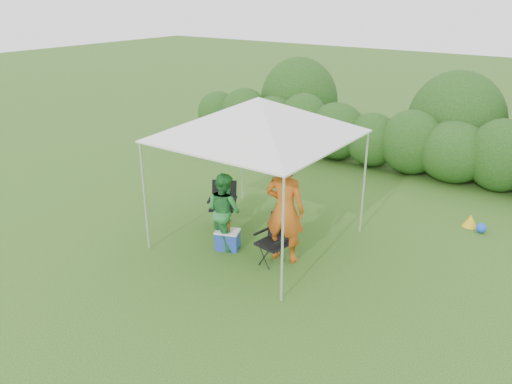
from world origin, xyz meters
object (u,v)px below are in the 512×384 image
Objects in this scene: woman at (224,210)px; cooler at (228,239)px; chair_left at (223,201)px; chair_right at (275,237)px; canopy at (258,117)px; man at (285,209)px.

woman is 0.57m from cooler.
chair_right is at bearing -50.35° from chair_left.
chair_left is 1.69× the size of cooler.
chair_left is at bearing 111.00° from cooler.
woman is (-0.38, -0.57, -1.72)m from canopy.
man is at bearing -6.86° from cooler.
man is at bearing -159.18° from woman.
man reaches higher than woman.
chair_right reaches higher than cooler.
canopy is at bearing -34.49° from man.
canopy is 5.74× the size of cooler.
canopy is at bearing 46.66° from cooler.
cooler is (-0.26, -0.64, -2.27)m from canopy.
man is at bearing 74.20° from chair_right.
chair_right is at bearing -167.34° from woman.
woman is at bearing -123.39° from canopy.
chair_right is 0.53m from man.
chair_left is at bearing 169.36° from canopy.
cooler is (-1.09, -0.28, -0.80)m from man.
chair_right is 1.92m from chair_left.
chair_right is 1.06m from cooler.
chair_right is 1.15m from woman.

